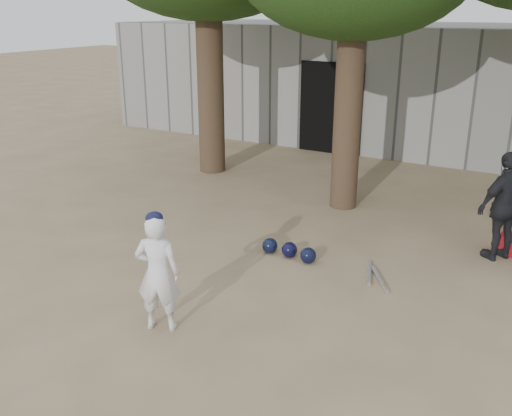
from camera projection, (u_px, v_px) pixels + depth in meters
The scene contains 6 objects.
ground at pixel (177, 293), 7.28m from camera, with size 70.00×70.00×0.00m, color #937C5E.
boy_player at pixel (158, 273), 6.28m from camera, with size 0.50×0.33×1.37m, color white.
spectator_dark at pixel (505, 206), 8.03m from camera, with size 0.93×0.39×1.58m, color black.
back_building at pixel (410, 83), 15.23m from camera, with size 16.00×5.24×3.00m.
helmet_row at pixel (289, 250), 8.27m from camera, with size 0.87×0.27×0.23m.
bat_pile at pixel (374, 275), 7.69m from camera, with size 0.54×0.79×0.06m.
Camera 1 is at (4.11, -5.13, 3.47)m, focal length 40.00 mm.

